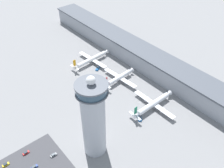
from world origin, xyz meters
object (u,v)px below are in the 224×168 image
(airplane_gate_charlie, at_px, (153,104))
(car_maroon_suv, at_px, (54,155))
(airplane_gate_alpha, at_px, (92,59))
(service_truck_catering, at_px, (140,118))
(service_truck_baggage, at_px, (93,82))
(airplane_gate_bravo, at_px, (119,78))
(service_truck_fuel, at_px, (98,68))
(car_black_suv, at_px, (6,165))
(control_tower, at_px, (93,118))
(car_green_van, at_px, (26,153))
(car_red_hatchback, at_px, (34,167))

(airplane_gate_charlie, bearing_deg, car_maroon_suv, -97.58)
(airplane_gate_alpha, bearing_deg, service_truck_catering, -11.26)
(service_truck_baggage, bearing_deg, airplane_gate_bravo, 55.40)
(service_truck_fuel, relative_size, car_black_suv, 1.45)
(control_tower, distance_m, service_truck_catering, 52.10)
(service_truck_baggage, xyz_separation_m, car_green_van, (32.72, -80.45, -0.25))
(car_black_suv, bearing_deg, airplane_gate_alpha, 117.86)
(control_tower, relative_size, car_red_hatchback, 13.07)
(service_truck_baggage, height_order, car_green_van, service_truck_baggage)
(airplane_gate_bravo, relative_size, car_green_van, 8.42)
(airplane_gate_alpha, bearing_deg, service_truck_baggage, -34.29)
(service_truck_fuel, xyz_separation_m, car_green_van, (46.80, -96.62, -0.28))
(service_truck_catering, distance_m, service_truck_fuel, 74.92)
(airplane_gate_charlie, relative_size, service_truck_fuel, 6.57)
(car_red_hatchback, distance_m, car_green_van, 13.52)
(car_black_suv, distance_m, car_green_van, 13.97)
(service_truck_baggage, bearing_deg, airplane_gate_charlie, 17.23)
(car_black_suv, xyz_separation_m, car_green_van, (-0.04, 13.97, 0.01))
(service_truck_fuel, distance_m, car_maroon_suv, 102.71)
(airplane_gate_bravo, distance_m, car_red_hatchback, 106.28)
(car_green_van, bearing_deg, car_maroon_suv, 44.93)
(airplane_gate_alpha, distance_m, airplane_gate_bravo, 40.70)
(service_truck_catering, bearing_deg, car_green_van, -108.05)
(airplane_gate_bravo, height_order, service_truck_baggage, airplane_gate_bravo)
(control_tower, distance_m, service_truck_fuel, 98.37)
(airplane_gate_bravo, bearing_deg, control_tower, -53.57)
(airplane_gate_alpha, bearing_deg, control_tower, -34.90)
(service_truck_catering, relative_size, service_truck_baggage, 0.97)
(car_green_van, bearing_deg, service_truck_fuel, 115.85)
(service_truck_fuel, xyz_separation_m, car_red_hatchback, (60.31, -97.28, -0.30))
(airplane_gate_charlie, relative_size, car_maroon_suv, 9.34)
(service_truck_baggage, distance_m, car_red_hatchback, 93.36)
(service_truck_fuel, height_order, car_green_van, service_truck_fuel)
(airplane_gate_alpha, xyz_separation_m, service_truck_fuel, (12.75, -2.13, -3.27))
(service_truck_fuel, height_order, car_maroon_suv, service_truck_fuel)
(airplane_gate_bravo, bearing_deg, airplane_gate_charlie, -2.89)
(airplane_gate_charlie, xyz_separation_m, service_truck_catering, (1.79, -16.70, -3.20))
(car_black_suv, distance_m, car_red_hatchback, 18.93)
(airplane_gate_bravo, distance_m, service_truck_fuel, 28.36)
(car_black_suv, relative_size, car_red_hatchback, 0.95)
(airplane_gate_bravo, bearing_deg, car_red_hatchback, -72.24)
(service_truck_fuel, bearing_deg, car_black_suv, -67.04)
(car_red_hatchback, bearing_deg, car_maroon_suv, 89.98)
(airplane_gate_alpha, bearing_deg, service_truck_fuel, -9.49)
(car_green_van, bearing_deg, car_red_hatchback, -2.80)
(service_truck_catering, xyz_separation_m, car_black_suv, (-26.55, -95.57, -0.39))
(airplane_gate_charlie, relative_size, car_red_hatchback, 8.99)
(control_tower, height_order, car_green_van, control_tower)
(airplane_gate_alpha, relative_size, service_truck_fuel, 6.81)
(car_green_van, bearing_deg, airplane_gate_charlie, 75.84)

